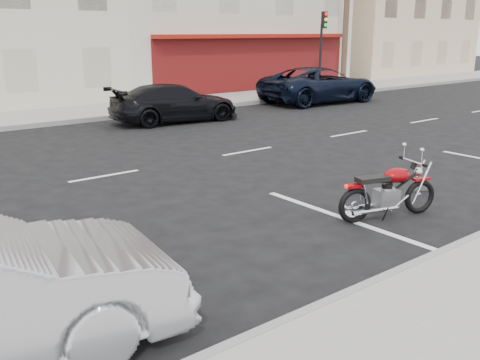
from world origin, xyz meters
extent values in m
plane|color=black|center=(0.00, 0.00, 0.00)|extent=(120.00, 120.00, 0.00)
cylinder|color=black|center=(13.50, 8.40, 1.75)|extent=(0.12, 0.12, 3.20)
cube|color=black|center=(13.50, 8.25, 3.55)|extent=(0.26, 0.18, 0.80)
cylinder|color=beige|center=(12.00, 8.50, 0.45)|extent=(0.20, 0.20, 0.60)
sphere|color=beige|center=(12.00, 8.50, 0.77)|extent=(0.20, 0.20, 0.20)
torus|color=black|center=(1.85, -5.84, 0.29)|extent=(0.60, 0.27, 0.60)
torus|color=black|center=(0.61, -5.46, 0.29)|extent=(0.60, 0.27, 0.60)
cube|color=#810408|center=(1.85, -5.84, 0.60)|extent=(0.33, 0.20, 0.04)
cube|color=#810408|center=(0.57, -5.45, 0.62)|extent=(0.30, 0.21, 0.05)
cube|color=gray|center=(1.19, -5.64, 0.34)|extent=(0.44, 0.37, 0.30)
ellipsoid|color=#810408|center=(1.36, -5.69, 0.72)|extent=(0.57, 0.44, 0.24)
cube|color=black|center=(0.91, -5.55, 0.70)|extent=(0.60, 0.38, 0.08)
cylinder|color=silver|center=(1.65, -5.78, 0.92)|extent=(0.21, 0.61, 0.03)
sphere|color=silver|center=(1.77, -5.81, 0.73)|extent=(0.15, 0.15, 0.15)
cylinder|color=silver|center=(0.87, -5.67, 0.20)|extent=(0.84, 0.31, 0.07)
cylinder|color=silver|center=(0.94, -5.43, 0.20)|extent=(0.84, 0.31, 0.07)
cylinder|color=silver|center=(1.81, -5.82, 0.56)|extent=(0.34, 0.14, 0.71)
cylinder|color=black|center=(1.38, -5.70, 0.49)|extent=(0.70, 0.25, 0.44)
imported|color=black|center=(10.70, 5.74, 0.77)|extent=(5.65, 2.82, 1.54)
imported|color=black|center=(3.01, 5.23, 0.65)|extent=(4.66, 2.33, 1.30)
camera|label=1|loc=(-6.61, -10.59, 3.03)|focal=40.00mm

